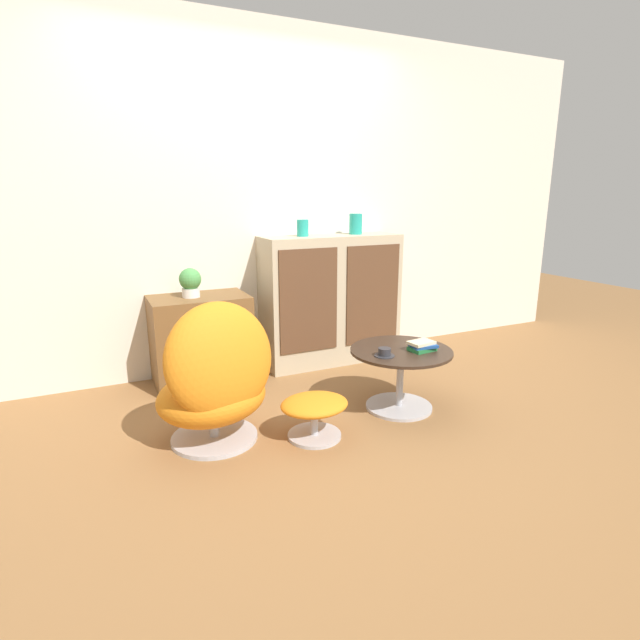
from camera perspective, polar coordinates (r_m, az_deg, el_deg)
The scene contains 12 objects.
ground_plane at distance 3.01m, azimuth 1.22°, elevation -12.79°, with size 12.00×12.00×0.00m, color olive.
wall_back at distance 3.96m, azimuth -8.03°, elevation 13.23°, with size 6.40×0.06×2.60m.
sideboard at distance 4.07m, azimuth 1.25°, elevation 2.36°, with size 1.13×0.39×1.04m.
tv_console at distance 3.75m, azimuth -13.43°, elevation -2.22°, with size 0.69×0.44×0.65m.
egg_chair at distance 2.80m, azimuth -11.77°, elevation -6.72°, with size 0.75×0.71×0.84m.
ottoman at distance 2.89m, azimuth -0.61°, elevation -10.17°, with size 0.40×0.34×0.25m.
coffee_table at distance 3.27m, azimuth 9.17°, elevation -5.67°, with size 0.65×0.65×0.40m.
vase_leftmost at distance 3.89m, azimuth -1.99°, elevation 10.47°, with size 0.09×0.09×0.13m.
vase_inner_left at distance 4.10m, azimuth 4.10°, elevation 10.90°, with size 0.10×0.10×0.16m.
potted_plant at distance 3.64m, azimuth -14.60°, elevation 4.24°, with size 0.15×0.15×0.21m.
teacup at distance 3.08m, azimuth 7.37°, elevation -3.75°, with size 0.12×0.12×0.05m.
book_stack at distance 3.22m, azimuth 11.60°, elevation -2.93°, with size 0.18×0.14×0.06m.
Camera 1 is at (-1.21, -2.38, 1.38)m, focal length 28.00 mm.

